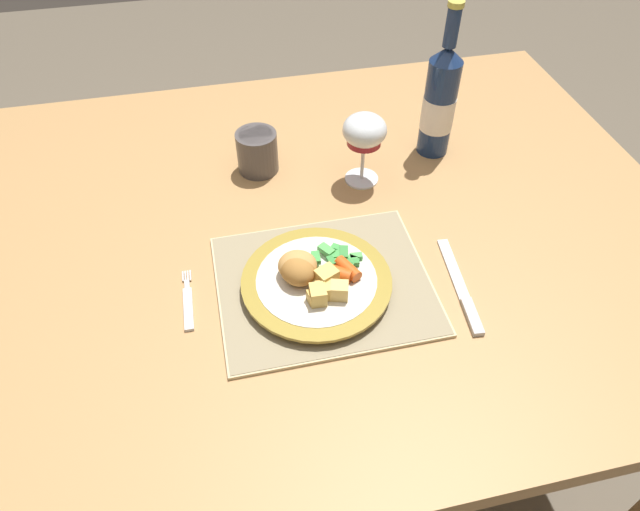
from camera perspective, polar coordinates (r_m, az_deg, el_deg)
name	(u,v)px	position (r m, az deg, el deg)	size (l,w,h in m)	color
ground_plane	(289,426)	(1.62, -3.10, -16.67)	(6.00, 6.00, 0.00)	brown
dining_table	(275,257)	(1.08, -4.47, -0.11)	(1.50, 1.05, 0.74)	#AD7F4C
placemat	(324,284)	(0.92, 0.40, -2.88)	(0.34, 0.29, 0.01)	#CCB789
dinner_plate	(317,283)	(0.91, -0.35, -2.72)	(0.24, 0.24, 0.02)	silver
breaded_croquettes	(298,268)	(0.89, -2.26, -1.25)	(0.08, 0.08, 0.04)	tan
green_beans_pile	(338,257)	(0.92, 1.85, -0.13)	(0.08, 0.06, 0.02)	#4CA84C
glazed_carrots	(338,278)	(0.89, 1.78, -2.23)	(0.08, 0.08, 0.02)	#CC5119
fork	(188,304)	(0.92, -13.05, -4.75)	(0.02, 0.12, 0.01)	silver
table_knife	(463,293)	(0.94, 14.08, -3.63)	(0.04, 0.21, 0.01)	silver
wine_glass	(364,133)	(1.07, 4.47, 12.08)	(0.08, 0.08, 0.14)	silver
bottle	(440,101)	(1.17, 11.88, 14.85)	(0.06, 0.06, 0.31)	navy
roast_potatoes	(325,287)	(0.87, 0.54, -3.16)	(0.07, 0.07, 0.03)	#DBB256
drinking_cup	(258,151)	(1.13, -6.25, 10.36)	(0.08, 0.08, 0.08)	#4C4747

